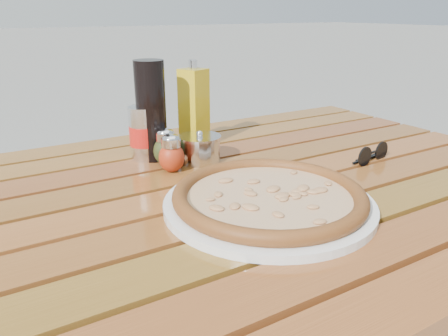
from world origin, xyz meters
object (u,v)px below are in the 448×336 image
pepper_shaker (171,154)px  olive_oil_cruet (194,108)px  table (229,221)px  soda_can (144,134)px  pizza (269,196)px  dark_bottle (151,111)px  oregano_shaker (166,147)px  parmesan_tin (200,148)px  sunglasses (372,154)px  plate (269,204)px

pepper_shaker → olive_oil_cruet: bearing=47.4°
table → soda_can: size_ratio=11.67×
pizza → olive_oil_cruet: bearing=81.7°
dark_bottle → pizza: bearing=-79.1°
pizza → oregano_shaker: size_ratio=4.07×
dark_bottle → soda_can: dark_bottle is taller
pepper_shaker → oregano_shaker: size_ratio=1.00×
table → oregano_shaker: 0.22m
parmesan_tin → dark_bottle: bearing=137.8°
olive_oil_cruet → parmesan_tin: bearing=-111.6°
pepper_shaker → olive_oil_cruet: olive_oil_cruet is taller
table → dark_bottle: dark_bottle is taller
oregano_shaker → soda_can: 0.07m
pizza → table: bearing=92.7°
pepper_shaker → parmesan_tin: bearing=18.2°
dark_bottle → soda_can: bearing=154.3°
oregano_shaker → pizza: bearing=-78.9°
pizza → sunglasses: 0.35m
pepper_shaker → sunglasses: size_ratio=0.74×
pizza → soda_can: bearing=103.1°
pepper_shaker → sunglasses: pepper_shaker is taller
table → olive_oil_cruet: 0.32m
plate → dark_bottle: size_ratio=1.64×
table → sunglasses: sunglasses is taller
soda_can → sunglasses: soda_can is taller
table → pepper_shaker: 0.18m
soda_can → table: bearing=-71.9°
plate → sunglasses: bearing=13.1°
oregano_shaker → sunglasses: bearing=-28.5°
oregano_shaker → sunglasses: 0.46m
dark_bottle → soda_can: 0.05m
pizza → oregano_shaker: oregano_shaker is taller
parmesan_tin → oregano_shaker: bearing=162.8°
soda_can → parmesan_tin: 0.13m
pepper_shaker → sunglasses: 0.45m
table → pepper_shaker: bearing=115.0°
plate → pizza: size_ratio=1.08×
dark_bottle → plate: bearing=-79.1°
parmesan_tin → olive_oil_cruet: bearing=68.4°
table → soda_can: (-0.08, 0.24, 0.13)m
plate → dark_bottle: 0.37m
parmesan_tin → soda_can: bearing=140.2°
oregano_shaker → dark_bottle: 0.09m
table → plate: plate is taller
plate → soda_can: 0.37m
oregano_shaker → soda_can: bearing=113.1°
pizza → parmesan_tin: 0.28m
pepper_shaker → soda_can: soda_can is taller
dark_bottle → table: bearing=-75.0°
plate → pepper_shaker: pepper_shaker is taller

